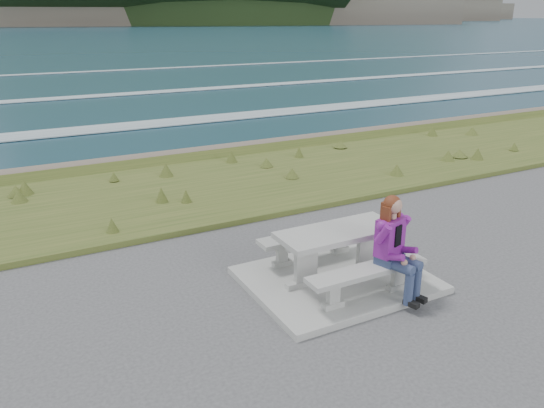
% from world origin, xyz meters
% --- Properties ---
extents(concrete_slab, '(2.60, 2.10, 0.10)m').
position_xyz_m(concrete_slab, '(0.00, 0.00, 0.05)').
color(concrete_slab, '#AFAFAA').
rests_on(concrete_slab, ground).
extents(picnic_table, '(1.80, 0.75, 0.75)m').
position_xyz_m(picnic_table, '(0.00, 0.00, 0.68)').
color(picnic_table, '#AFAFAA').
rests_on(picnic_table, concrete_slab).
extents(bench_landward, '(1.80, 0.35, 0.45)m').
position_xyz_m(bench_landward, '(0.00, -0.70, 0.45)').
color(bench_landward, '#AFAFAA').
rests_on(bench_landward, concrete_slab).
extents(bench_seaward, '(1.80, 0.35, 0.45)m').
position_xyz_m(bench_seaward, '(0.00, 0.70, 0.45)').
color(bench_seaward, '#AFAFAA').
rests_on(bench_seaward, concrete_slab).
extents(grass_verge, '(160.00, 4.50, 0.22)m').
position_xyz_m(grass_verge, '(0.00, 5.00, 0.00)').
color(grass_verge, '#3A521F').
rests_on(grass_verge, ground).
extents(shore_drop, '(160.00, 0.80, 2.20)m').
position_xyz_m(shore_drop, '(0.00, 7.90, 0.00)').
color(shore_drop, brown).
rests_on(shore_drop, ground).
extents(ocean, '(1600.00, 1600.00, 0.09)m').
position_xyz_m(ocean, '(0.00, 25.09, -1.74)').
color(ocean, navy).
rests_on(ocean, ground).
extents(headland_range, '(729.83, 363.95, 224.56)m').
position_xyz_m(headland_range, '(190.21, 398.17, 9.95)').
color(headland_range, brown).
rests_on(headland_range, ground).
extents(seated_woman, '(0.57, 0.78, 1.42)m').
position_xyz_m(seated_woman, '(0.40, -0.83, 0.62)').
color(seated_woman, navy).
rests_on(seated_woman, concrete_slab).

